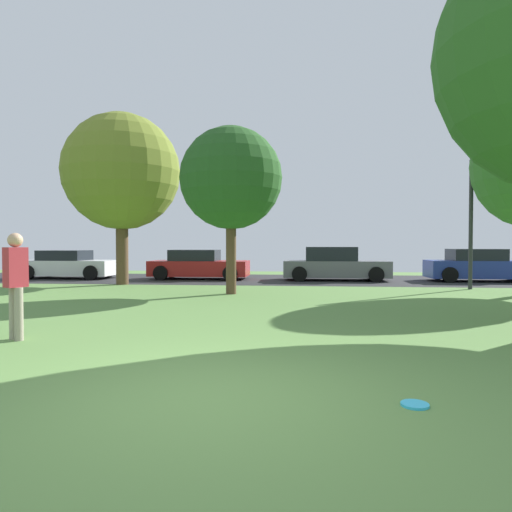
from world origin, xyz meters
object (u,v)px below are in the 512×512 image
at_px(parked_car_blue, 480,266).
at_px(maple_tree_far, 122,172).
at_px(person_catcher, 16,280).
at_px(parked_car_red, 199,265).
at_px(parked_car_grey, 335,265).
at_px(oak_tree_center, 231,179).
at_px(street_lamp_post, 471,225).
at_px(parked_car_white, 68,265).
at_px(frisbee_disc, 415,405).

bearing_deg(parked_car_blue, maple_tree_far, -168.36).
distance_m(person_catcher, parked_car_red, 13.37).
xyz_separation_m(person_catcher, parked_car_grey, (6.05, 13.24, -0.32)).
bearing_deg(parked_car_red, parked_car_blue, -0.37).
distance_m(oak_tree_center, street_lamp_post, 8.52).
xyz_separation_m(parked_car_red, parked_car_blue, (12.14, -0.08, 0.02)).
distance_m(parked_car_blue, street_lamp_post, 4.29).
distance_m(parked_car_red, parked_car_blue, 12.14).
xyz_separation_m(oak_tree_center, street_lamp_post, (8.07, 2.36, -1.38)).
bearing_deg(street_lamp_post, parked_car_grey, 141.24).
bearing_deg(street_lamp_post, parked_car_white, 168.06).
height_order(parked_car_white, parked_car_blue, parked_car_blue).
height_order(maple_tree_far, street_lamp_post, maple_tree_far).
distance_m(oak_tree_center, maple_tree_far, 5.67).
distance_m(parked_car_white, parked_car_blue, 18.21).
distance_m(parked_car_red, street_lamp_post, 11.25).
relative_size(frisbee_disc, parked_car_red, 0.06).
xyz_separation_m(oak_tree_center, parked_car_red, (-2.43, 6.05, -3.02)).
bearing_deg(maple_tree_far, parked_car_grey, 19.24).
bearing_deg(parked_car_red, oak_tree_center, -68.15).
bearing_deg(street_lamp_post, person_catcher, -137.32).
xyz_separation_m(person_catcher, parked_car_red, (-0.01, 13.36, -0.37)).
height_order(person_catcher, street_lamp_post, street_lamp_post).
distance_m(maple_tree_far, person_catcher, 11.10).
height_order(frisbee_disc, parked_car_red, parked_car_red).
relative_size(oak_tree_center, parked_car_blue, 1.20).
relative_size(oak_tree_center, parked_car_grey, 1.17).
distance_m(person_catcher, frisbee_disc, 6.36).
relative_size(oak_tree_center, maple_tree_far, 0.79).
distance_m(parked_car_white, street_lamp_post, 17.01).
bearing_deg(street_lamp_post, frisbee_disc, -111.22).
bearing_deg(parked_car_white, maple_tree_far, -37.62).
height_order(person_catcher, parked_car_red, person_catcher).
height_order(parked_car_red, street_lamp_post, street_lamp_post).
height_order(person_catcher, parked_car_white, person_catcher).
bearing_deg(parked_car_grey, frisbee_disc, -91.09).
xyz_separation_m(parked_car_grey, street_lamp_post, (4.44, -3.56, 1.59)).
height_order(parked_car_white, parked_car_grey, parked_car_grey).
height_order(parked_car_red, parked_car_blue, parked_car_blue).
xyz_separation_m(oak_tree_center, frisbee_disc, (3.34, -9.84, -3.62)).
bearing_deg(parked_car_white, person_catcher, -65.26).
bearing_deg(parked_car_red, street_lamp_post, -19.37).
bearing_deg(maple_tree_far, parked_car_blue, 11.64).
bearing_deg(parked_car_red, maple_tree_far, -127.38).
height_order(maple_tree_far, parked_car_red, maple_tree_far).
bearing_deg(street_lamp_post, oak_tree_center, -163.71).
height_order(frisbee_disc, parked_car_grey, parked_car_grey).
xyz_separation_m(frisbee_disc, parked_car_blue, (6.38, 15.81, 0.62)).
relative_size(person_catcher, street_lamp_post, 0.39).
xyz_separation_m(maple_tree_far, parked_car_white, (-3.73, 2.87, -3.77)).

